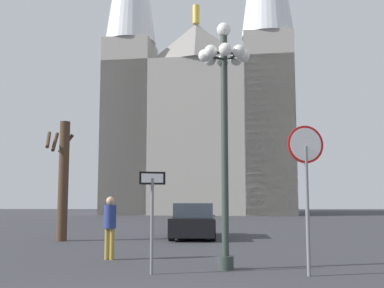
{
  "coord_description": "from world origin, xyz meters",
  "views": [
    {
      "loc": [
        0.52,
        -6.1,
        1.6
      ],
      "look_at": [
        0.38,
        20.57,
        4.67
      ],
      "focal_mm": 43.67,
      "sensor_mm": 36.0,
      "label": 1
    }
  ],
  "objects_px": {
    "street_lamp": "(224,100)",
    "pedestrian_walking": "(110,222)",
    "one_way_arrow_sign": "(152,209)",
    "bare_tree": "(63,177)",
    "parked_car_near_black": "(194,221)",
    "cathedral": "(200,98)",
    "stop_sign": "(306,169)"
  },
  "relations": [
    {
      "from": "street_lamp",
      "to": "pedestrian_walking",
      "type": "height_order",
      "value": "street_lamp"
    },
    {
      "from": "one_way_arrow_sign",
      "to": "pedestrian_walking",
      "type": "distance_m",
      "value": 2.66
    },
    {
      "from": "bare_tree",
      "to": "street_lamp",
      "type": "bearing_deg",
      "value": -50.57
    },
    {
      "from": "parked_car_near_black",
      "to": "cathedral",
      "type": "bearing_deg",
      "value": 88.69
    },
    {
      "from": "bare_tree",
      "to": "stop_sign",
      "type": "bearing_deg",
      "value": -46.69
    },
    {
      "from": "stop_sign",
      "to": "pedestrian_walking",
      "type": "xyz_separation_m",
      "value": [
        -4.56,
        2.51,
        -1.22
      ]
    },
    {
      "from": "street_lamp",
      "to": "pedestrian_walking",
      "type": "xyz_separation_m",
      "value": [
        -2.91,
        1.63,
        -2.88
      ]
    },
    {
      "from": "one_way_arrow_sign",
      "to": "parked_car_near_black",
      "type": "distance_m",
      "value": 9.12
    },
    {
      "from": "cathedral",
      "to": "pedestrian_walking",
      "type": "xyz_separation_m",
      "value": [
        -2.81,
        -33.76,
        -10.57
      ]
    },
    {
      "from": "street_lamp",
      "to": "bare_tree",
      "type": "distance_m",
      "value": 9.05
    },
    {
      "from": "stop_sign",
      "to": "pedestrian_walking",
      "type": "height_order",
      "value": "stop_sign"
    },
    {
      "from": "one_way_arrow_sign",
      "to": "pedestrian_walking",
      "type": "bearing_deg",
      "value": 119.78
    },
    {
      "from": "cathedral",
      "to": "pedestrian_walking",
      "type": "bearing_deg",
      "value": -94.75
    },
    {
      "from": "street_lamp",
      "to": "parked_car_near_black",
      "type": "relative_size",
      "value": 1.36
    },
    {
      "from": "stop_sign",
      "to": "bare_tree",
      "type": "xyz_separation_m",
      "value": [
        -7.33,
        7.77,
        0.17
      ]
    },
    {
      "from": "cathedral",
      "to": "pedestrian_walking",
      "type": "distance_m",
      "value": 35.48
    },
    {
      "from": "cathedral",
      "to": "one_way_arrow_sign",
      "type": "bearing_deg",
      "value": -92.39
    },
    {
      "from": "street_lamp",
      "to": "pedestrian_walking",
      "type": "distance_m",
      "value": 4.41
    },
    {
      "from": "cathedral",
      "to": "one_way_arrow_sign",
      "type": "relative_size",
      "value": 16.95
    },
    {
      "from": "parked_car_near_black",
      "to": "one_way_arrow_sign",
      "type": "bearing_deg",
      "value": -95.6
    },
    {
      "from": "stop_sign",
      "to": "bare_tree",
      "type": "distance_m",
      "value": 10.68
    },
    {
      "from": "street_lamp",
      "to": "stop_sign",
      "type": "bearing_deg",
      "value": -27.86
    },
    {
      "from": "one_way_arrow_sign",
      "to": "bare_tree",
      "type": "xyz_separation_m",
      "value": [
        -4.07,
        7.54,
        1.0
      ]
    },
    {
      "from": "stop_sign",
      "to": "pedestrian_walking",
      "type": "relative_size",
      "value": 1.92
    },
    {
      "from": "stop_sign",
      "to": "one_way_arrow_sign",
      "type": "distance_m",
      "value": 3.37
    },
    {
      "from": "street_lamp",
      "to": "parked_car_near_black",
      "type": "bearing_deg",
      "value": 94.89
    },
    {
      "from": "cathedral",
      "to": "stop_sign",
      "type": "distance_m",
      "value": 37.49
    },
    {
      "from": "cathedral",
      "to": "bare_tree",
      "type": "distance_m",
      "value": 30.45
    },
    {
      "from": "stop_sign",
      "to": "bare_tree",
      "type": "height_order",
      "value": "bare_tree"
    },
    {
      "from": "stop_sign",
      "to": "one_way_arrow_sign",
      "type": "xyz_separation_m",
      "value": [
        -3.26,
        0.23,
        -0.83
      ]
    },
    {
      "from": "street_lamp",
      "to": "pedestrian_walking",
      "type": "bearing_deg",
      "value": 150.71
    },
    {
      "from": "street_lamp",
      "to": "pedestrian_walking",
      "type": "relative_size",
      "value": 3.52
    }
  ]
}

